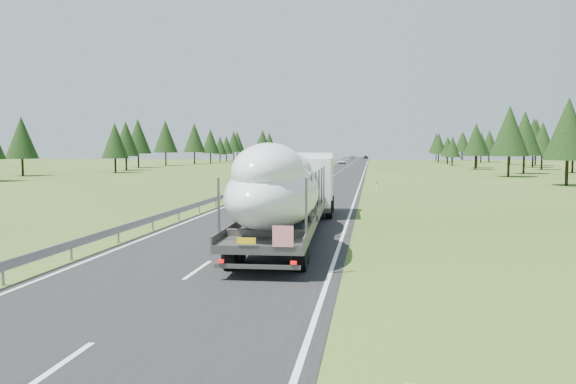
# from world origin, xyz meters

# --- Properties ---
(ground) EXTENTS (400.00, 400.00, 0.00)m
(ground) POSITION_xyz_m (0.00, 0.00, 0.00)
(ground) COLOR #39511B
(ground) RESTS_ON ground
(road_surface) EXTENTS (10.00, 400.00, 0.02)m
(road_surface) POSITION_xyz_m (0.00, 100.00, 0.01)
(road_surface) COLOR black
(road_surface) RESTS_ON ground
(guardrail) EXTENTS (0.10, 400.00, 0.76)m
(guardrail) POSITION_xyz_m (-5.30, 99.94, 0.60)
(guardrail) COLOR slate
(guardrail) RESTS_ON ground
(marker_posts) EXTENTS (0.13, 350.08, 1.00)m
(marker_posts) POSITION_xyz_m (6.50, 155.00, 0.54)
(marker_posts) COLOR silver
(marker_posts) RESTS_ON ground
(highway_sign) EXTENTS (0.08, 0.90, 2.60)m
(highway_sign) POSITION_xyz_m (7.20, 80.00, 1.81)
(highway_sign) COLOR slate
(highway_sign) RESTS_ON ground
(tree_line_right) EXTENTS (28.11, 275.88, 12.32)m
(tree_line_right) POSITION_xyz_m (38.36, 87.00, 6.88)
(tree_line_right) COLOR black
(tree_line_right) RESTS_ON ground
(tree_line_left) EXTENTS (15.74, 276.55, 12.51)m
(tree_line_left) POSITION_xyz_m (-43.72, 97.87, 7.23)
(tree_line_left) COLOR black
(tree_line_left) RESTS_ON ground
(boat_truck) EXTENTS (3.70, 21.60, 4.45)m
(boat_truck) POSITION_xyz_m (2.09, -1.10, 2.40)
(boat_truck) COLOR silver
(boat_truck) RESTS_ON ground
(distant_van) EXTENTS (2.62, 5.12, 1.39)m
(distant_van) POSITION_xyz_m (-2.70, 135.08, 0.69)
(distant_van) COLOR silver
(distant_van) RESTS_ON ground
(distant_car_dark) EXTENTS (2.11, 4.51, 1.49)m
(distant_car_dark) POSITION_xyz_m (3.24, 230.24, 0.75)
(distant_car_dark) COLOR black
(distant_car_dark) RESTS_ON ground
(distant_car_blue) EXTENTS (1.70, 3.97, 1.27)m
(distant_car_blue) POSITION_xyz_m (-2.87, 226.91, 0.64)
(distant_car_blue) COLOR #15263D
(distant_car_blue) RESTS_ON ground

